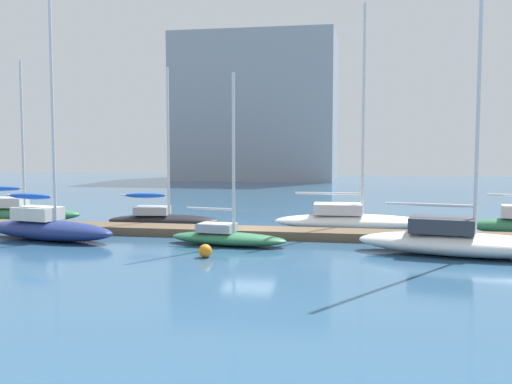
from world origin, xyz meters
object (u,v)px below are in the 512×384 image
Objects in this scene: sailboat_1 at (48,226)px; sailboat_3 at (227,235)px; sailboat_2 at (162,218)px; sailboat_5 at (461,240)px; sailboat_0 at (17,211)px; sailboat_4 at (352,219)px; mooring_buoy_red at (420,220)px; mooring_buoy_orange at (205,251)px; harbor_building_distant at (257,109)px.

sailboat_1 reaches higher than sailboat_3.
sailboat_2 is 15.63m from sailboat_5.
sailboat_5 reaches higher than sailboat_0.
sailboat_1 reaches higher than sailboat_2.
sailboat_4 is (19.11, 0.12, -0.01)m from sailboat_0.
sailboat_1 is 18.25m from sailboat_5.
mooring_buoy_red is (17.48, 8.45, -0.40)m from sailboat_1.
mooring_buoy_red is at bearing -1.57° from sailboat_0.
sailboat_0 reaches higher than sailboat_3.
sailboat_3 is at bearing -174.32° from sailboat_5.
mooring_buoy_orange is (8.33, -2.79, -0.41)m from sailboat_1.
harbor_building_distant is (5.76, 45.40, 8.61)m from sailboat_0.
mooring_buoy_red is 46.80m from harbor_building_distant.
mooring_buoy_orange is (-9.91, -2.25, -0.38)m from sailboat_5.
sailboat_4 is at bearing -8.04° from sailboat_0.
harbor_building_distant is at bearing 74.38° from sailboat_0.
sailboat_4 reaches higher than sailboat_2.
sailboat_2 is 14.18m from mooring_buoy_red.
sailboat_4 is (10.13, 0.69, 0.07)m from sailboat_2.
sailboat_5 is 0.70× the size of harbor_building_distant.
sailboat_3 is at bearing 86.95° from mooring_buoy_orange.
sailboat_0 is at bearing 178.47° from sailboat_4.
sailboat_5 is (23.53, -6.27, 0.05)m from sailboat_0.
mooring_buoy_orange is (4.64, -7.95, -0.25)m from sailboat_2.
mooring_buoy_orange is at bearing -40.41° from sailboat_0.
mooring_buoy_orange is 0.03× the size of harbor_building_distant.
sailboat_3 is (8.49, 0.18, -0.24)m from sailboat_1.
sailboat_0 is 17.38× the size of mooring_buoy_orange.
sailboat_5 reaches higher than sailboat_2.
sailboat_0 is 19.11m from sailboat_4.
sailboat_3 is at bearing -52.70° from sailboat_2.
sailboat_2 is 6.92m from sailboat_3.
sailboat_2 is (8.98, -0.57, -0.08)m from sailboat_0.
sailboat_5 reaches higher than mooring_buoy_red.
harbor_building_distant is (-3.22, 45.97, 8.69)m from sailboat_2.
sailboat_5 is 55.30m from harbor_building_distant.
sailboat_0 is at bearing 144.58° from sailboat_1.
sailboat_0 is 16.82× the size of mooring_buoy_red.
sailboat_1 is at bearing -154.20° from mooring_buoy_red.
sailboat_0 is 1.08× the size of sailboat_2.
sailboat_1 reaches higher than sailboat_0.
sailboat_2 is at bearing 141.52° from sailboat_3.
sailboat_0 reaches higher than mooring_buoy_red.
mooring_buoy_orange is at bearing -85.46° from sailboat_3.
sailboat_3 is at bearing -135.14° from sailboat_4.
sailboat_5 is at bearing -23.30° from sailboat_0.
sailboat_0 is 0.79× the size of sailboat_4.
mooring_buoy_orange is (-0.16, -2.96, -0.16)m from sailboat_3.
sailboat_1 is 8.80m from mooring_buoy_orange.
harbor_building_distant is at bearing 111.73° from mooring_buoy_red.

